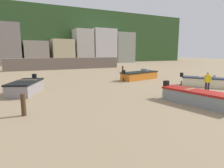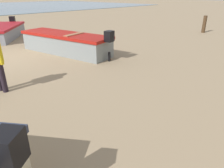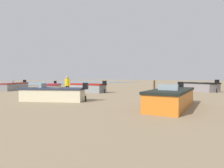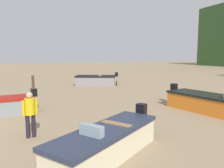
{
  "view_description": "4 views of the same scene",
  "coord_description": "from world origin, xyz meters",
  "px_view_note": "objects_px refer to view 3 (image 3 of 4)",
  "views": [
    {
      "loc": [
        -11.7,
        -6.59,
        3.09
      ],
      "look_at": [
        -5.26,
        6.51,
        0.67
      ],
      "focal_mm": 30.5,
      "sensor_mm": 36.0,
      "label": 1
    },
    {
      "loc": [
        2.95,
        8.87,
        2.48
      ],
      "look_at": [
        0.02,
        6.06,
        0.68
      ],
      "focal_mm": 33.24,
      "sensor_mm": 36.0,
      "label": 2
    },
    {
      "loc": [
        9.66,
        15.86,
        1.5
      ],
      "look_at": [
        0.78,
        7.54,
        1.06
      ],
      "focal_mm": 29.73,
      "sensor_mm": 36.0,
      "label": 3
    },
    {
      "loc": [
        9.47,
        3.19,
        2.87
      ],
      "look_at": [
        -4.96,
        8.49,
        0.91
      ],
      "focal_mm": 36.2,
      "sensor_mm": 36.0,
      "label": 4
    }
  ],
  "objects_px": {
    "boat_grey_0": "(86,88)",
    "beach_walker_distant": "(67,84)",
    "boat_grey_4": "(200,87)",
    "boat_cream_5": "(53,94)",
    "boat_orange_3": "(172,98)",
    "boat_grey_1": "(52,87)",
    "mooring_post_mid_beach": "(154,85)",
    "boat_grey_2": "(14,86)"
  },
  "relations": [
    {
      "from": "boat_orange_3",
      "to": "boat_cream_5",
      "type": "distance_m",
      "value": 7.14
    },
    {
      "from": "boat_grey_0",
      "to": "boat_cream_5",
      "type": "relative_size",
      "value": 1.2
    },
    {
      "from": "boat_grey_4",
      "to": "mooring_post_mid_beach",
      "type": "height_order",
      "value": "boat_grey_4"
    },
    {
      "from": "boat_grey_1",
      "to": "boat_grey_4",
      "type": "height_order",
      "value": "boat_grey_4"
    },
    {
      "from": "boat_cream_5",
      "to": "mooring_post_mid_beach",
      "type": "distance_m",
      "value": 15.41
    },
    {
      "from": "boat_grey_0",
      "to": "boat_grey_1",
      "type": "bearing_deg",
      "value": 86.83
    },
    {
      "from": "boat_grey_2",
      "to": "beach_walker_distant",
      "type": "height_order",
      "value": "beach_walker_distant"
    },
    {
      "from": "boat_orange_3",
      "to": "mooring_post_mid_beach",
      "type": "bearing_deg",
      "value": -69.93
    },
    {
      "from": "boat_orange_3",
      "to": "boat_grey_4",
      "type": "bearing_deg",
      "value": -91.49
    },
    {
      "from": "boat_grey_0",
      "to": "boat_orange_3",
      "type": "height_order",
      "value": "boat_orange_3"
    },
    {
      "from": "boat_grey_0",
      "to": "boat_cream_5",
      "type": "distance_m",
      "value": 7.19
    },
    {
      "from": "boat_grey_0",
      "to": "boat_grey_4",
      "type": "xyz_separation_m",
      "value": [
        -9.09,
        8.06,
        0.05
      ]
    },
    {
      "from": "boat_grey_4",
      "to": "boat_grey_1",
      "type": "bearing_deg",
      "value": 148.84
    },
    {
      "from": "boat_grey_1",
      "to": "boat_grey_2",
      "type": "distance_m",
      "value": 4.54
    },
    {
      "from": "beach_walker_distant",
      "to": "boat_cream_5",
      "type": "bearing_deg",
      "value": -62.94
    },
    {
      "from": "boat_grey_0",
      "to": "beach_walker_distant",
      "type": "height_order",
      "value": "beach_walker_distant"
    },
    {
      "from": "boat_orange_3",
      "to": "boat_grey_1",
      "type": "bearing_deg",
      "value": -21.93
    },
    {
      "from": "mooring_post_mid_beach",
      "to": "boat_cream_5",
      "type": "bearing_deg",
      "value": 6.42
    },
    {
      "from": "beach_walker_distant",
      "to": "boat_grey_4",
      "type": "bearing_deg",
      "value": 51.46
    },
    {
      "from": "boat_grey_2",
      "to": "boat_cream_5",
      "type": "relative_size",
      "value": 1.1
    },
    {
      "from": "boat_grey_0",
      "to": "boat_grey_2",
      "type": "xyz_separation_m",
      "value": [
        3.8,
        -8.71,
        0.0
      ]
    },
    {
      "from": "boat_grey_4",
      "to": "boat_cream_5",
      "type": "distance_m",
      "value": 15.52
    },
    {
      "from": "boat_grey_1",
      "to": "boat_cream_5",
      "type": "bearing_deg",
      "value": 100.02
    },
    {
      "from": "boat_grey_0",
      "to": "boat_cream_5",
      "type": "xyz_separation_m",
      "value": [
        5.91,
        4.09,
        -0.0
      ]
    },
    {
      "from": "boat_orange_3",
      "to": "boat_grey_4",
      "type": "relative_size",
      "value": 1.26
    },
    {
      "from": "boat_orange_3",
      "to": "beach_walker_distant",
      "type": "distance_m",
      "value": 8.61
    },
    {
      "from": "boat_grey_0",
      "to": "boat_grey_2",
      "type": "height_order",
      "value": "boat_grey_0"
    },
    {
      "from": "boat_grey_2",
      "to": "boat_orange_3",
      "type": "relative_size",
      "value": 0.84
    },
    {
      "from": "boat_grey_4",
      "to": "beach_walker_distant",
      "type": "relative_size",
      "value": 2.55
    },
    {
      "from": "boat_cream_5",
      "to": "mooring_post_mid_beach",
      "type": "xyz_separation_m",
      "value": [
        -15.32,
        -1.72,
        0.11
      ]
    },
    {
      "from": "mooring_post_mid_beach",
      "to": "boat_grey_2",
      "type": "bearing_deg",
      "value": -39.99
    },
    {
      "from": "boat_cream_5",
      "to": "mooring_post_mid_beach",
      "type": "bearing_deg",
      "value": -29.41
    },
    {
      "from": "boat_cream_5",
      "to": "boat_grey_2",
      "type": "bearing_deg",
      "value": 44.8
    },
    {
      "from": "boat_grey_1",
      "to": "mooring_post_mid_beach",
      "type": "bearing_deg",
      "value": -178.62
    },
    {
      "from": "boat_grey_0",
      "to": "boat_orange_3",
      "type": "xyz_separation_m",
      "value": [
        3.09,
        10.65,
        0.02
      ]
    },
    {
      "from": "boat_grey_1",
      "to": "boat_grey_2",
      "type": "bearing_deg",
      "value": -8.35
    },
    {
      "from": "boat_grey_0",
      "to": "mooring_post_mid_beach",
      "type": "bearing_deg",
      "value": -24.78
    },
    {
      "from": "boat_grey_1",
      "to": "boat_orange_3",
      "type": "height_order",
      "value": "boat_orange_3"
    },
    {
      "from": "boat_cream_5",
      "to": "boat_orange_3",
      "type": "bearing_deg",
      "value": -102.58
    },
    {
      "from": "boat_grey_2",
      "to": "beach_walker_distant",
      "type": "bearing_deg",
      "value": 140.27
    },
    {
      "from": "boat_grey_4",
      "to": "beach_walker_distant",
      "type": "distance_m",
      "value": 13.97
    },
    {
      "from": "boat_grey_0",
      "to": "mooring_post_mid_beach",
      "type": "xyz_separation_m",
      "value": [
        -9.41,
        2.36,
        0.11
      ]
    }
  ]
}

